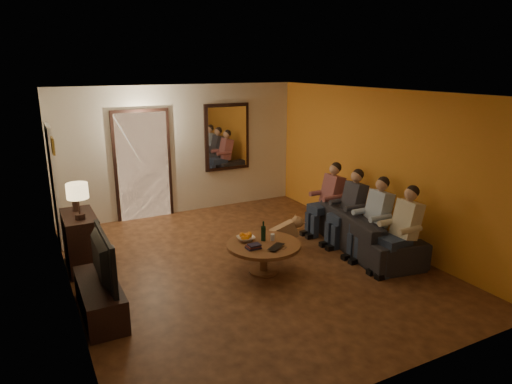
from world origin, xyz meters
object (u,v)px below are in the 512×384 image
tv_stand (100,299)px  laptop (279,248)px  person_a (403,233)px  dog (284,232)px  bowl (246,239)px  sofa (366,230)px  person_d (329,201)px  tv (96,259)px  table_lamp (78,201)px  person_b (375,221)px  dresser (81,241)px  person_c (350,210)px  wine_bottle (263,231)px  coffee_table (263,258)px

tv_stand → laptop: bearing=-3.5°
person_a → dog: bearing=124.4°
tv_stand → bowl: size_ratio=4.90×
tv_stand → sofa: sofa is taller
laptop → person_d: bearing=0.0°
tv → person_d: size_ratio=0.91×
table_lamp → tv_stand: 1.60m
person_b → dog: size_ratio=2.14×
dresser → bowl: (2.17, -1.20, 0.06)m
tv_stand → person_c: person_c is taller
person_d → bowl: size_ratio=4.63×
person_b → dog: bearing=137.9°
person_a → dog: person_a is taller
bowl → wine_bottle: size_ratio=0.84×
dresser → sofa: (4.28, -1.42, -0.09)m
tv_stand → laptop: (2.45, -0.15, 0.25)m
person_b → coffee_table: size_ratio=1.10×
dog → laptop: dog is taller
person_b → laptop: size_ratio=3.65×
table_lamp → coffee_table: size_ratio=0.50×
person_a → person_d: bearing=90.0°
dresser → tv_stand: bearing=-90.0°
wine_bottle → person_c: bearing=6.2°
person_c → tv: bearing=-174.2°
table_lamp → tv_stand: (0.00, -1.32, -0.89)m
tv → person_c: person_c is taller
table_lamp → dog: table_lamp is taller
table_lamp → wine_bottle: bearing=-24.6°
laptop → dresser: bearing=111.2°
bowl → laptop: bearing=-60.8°
coffee_table → person_b: bearing=-9.6°
table_lamp → tv: (0.00, -1.32, -0.37)m
dresser → person_a: 4.78m
table_lamp → person_d: (4.18, -0.30, -0.51)m
person_c → wine_bottle: person_c is taller
dog → person_d: bearing=30.3°
bowl → wine_bottle: (0.23, -0.12, 0.12)m
person_d → sofa: bearing=-83.7°
tv_stand → person_d: person_d is taller
tv → person_b: 4.18m
coffee_table → bowl: size_ratio=4.19×
tv → person_d: bearing=-76.3°
person_d → table_lamp: bearing=175.8°
person_d → dog: person_d is taller
sofa → person_c: 0.42m
tv_stand → person_b: size_ratio=1.06×
table_lamp → bowl: table_lamp is taller
person_d → person_b: bearing=-90.0°
person_c → dog: person_c is taller
dresser → person_a: size_ratio=0.78×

